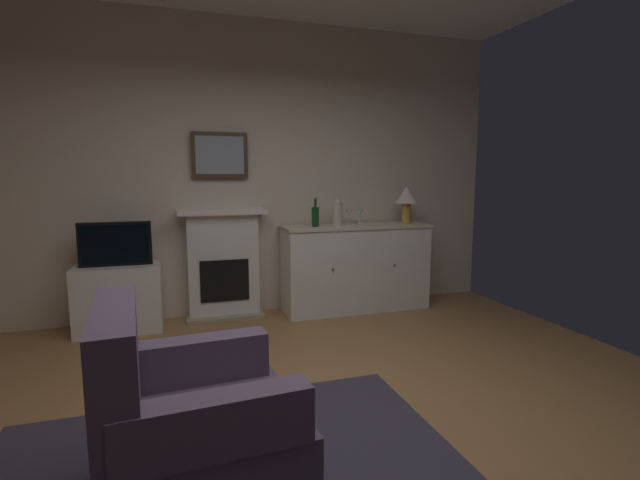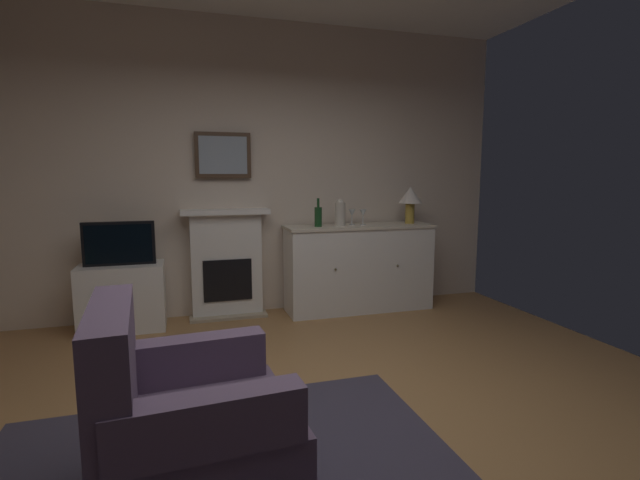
{
  "view_description": "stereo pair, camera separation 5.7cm",
  "coord_description": "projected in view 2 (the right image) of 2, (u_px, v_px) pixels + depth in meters",
  "views": [
    {
      "loc": [
        -0.86,
        -2.29,
        1.42
      ],
      "look_at": [
        0.08,
        0.64,
        1.0
      ],
      "focal_mm": 25.86,
      "sensor_mm": 36.0,
      "label": 1
    },
    {
      "loc": [
        -0.8,
        -2.3,
        1.42
      ],
      "look_at": [
        0.08,
        0.64,
        1.0
      ],
      "focal_mm": 25.86,
      "sensor_mm": 36.0,
      "label": 2
    }
  ],
  "objects": [
    {
      "name": "ground_plane",
      "position": [
        339.0,
        438.0,
        2.61
      ],
      "size": [
        5.3,
        5.09,
        0.1
      ],
      "primitive_type": "cube",
      "color": "#9E7042",
      "rests_on": "ground"
    },
    {
      "name": "sideboard_cabinet",
      "position": [
        359.0,
        267.0,
        4.92
      ],
      "size": [
        1.58,
        0.49,
        0.92
      ],
      "color": "white",
      "rests_on": "ground_plane"
    },
    {
      "name": "tv_cabinet",
      "position": [
        123.0,
        297.0,
        4.29
      ],
      "size": [
        0.75,
        0.42,
        0.62
      ],
      "color": "white",
      "rests_on": "ground_plane"
    },
    {
      "name": "vase_decorative",
      "position": [
        340.0,
        213.0,
        4.73
      ],
      "size": [
        0.11,
        0.11,
        0.28
      ],
      "color": "beige",
      "rests_on": "sideboard_cabinet"
    },
    {
      "name": "tv_set",
      "position": [
        119.0,
        243.0,
        4.2
      ],
      "size": [
        0.62,
        0.07,
        0.4
      ],
      "color": "black",
      "rests_on": "tv_cabinet"
    },
    {
      "name": "armchair",
      "position": [
        184.0,
        422.0,
        1.97
      ],
      "size": [
        0.86,
        0.83,
        0.92
      ],
      "color": "#604C66",
      "rests_on": "ground_plane"
    },
    {
      "name": "wine_bottle",
      "position": [
        318.0,
        216.0,
        4.67
      ],
      "size": [
        0.08,
        0.08,
        0.29
      ],
      "color": "#193F1E",
      "rests_on": "sideboard_cabinet"
    },
    {
      "name": "wall_rear",
      "position": [
        261.0,
        170.0,
        4.79
      ],
      "size": [
        5.3,
        0.06,
        2.99
      ],
      "primitive_type": "cube",
      "color": "beige",
      "rests_on": "ground_plane"
    },
    {
      "name": "table_lamp",
      "position": [
        410.0,
        198.0,
        4.99
      ],
      "size": [
        0.26,
        0.26,
        0.4
      ],
      "color": "#B79338",
      "rests_on": "sideboard_cabinet"
    },
    {
      "name": "fireplace_unit",
      "position": [
        227.0,
        263.0,
        4.69
      ],
      "size": [
        0.87,
        0.3,
        1.1
      ],
      "color": "white",
      "rests_on": "ground_plane"
    },
    {
      "name": "wine_glass_center",
      "position": [
        363.0,
        214.0,
        4.83
      ],
      "size": [
        0.07,
        0.07,
        0.16
      ],
      "color": "silver",
      "rests_on": "sideboard_cabinet"
    },
    {
      "name": "wine_glass_left",
      "position": [
        352.0,
        213.0,
        4.84
      ],
      "size": [
        0.07,
        0.07,
        0.16
      ],
      "color": "silver",
      "rests_on": "sideboard_cabinet"
    },
    {
      "name": "framed_picture",
      "position": [
        223.0,
        155.0,
        4.58
      ],
      "size": [
        0.55,
        0.04,
        0.45
      ],
      "color": "#473323"
    }
  ]
}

